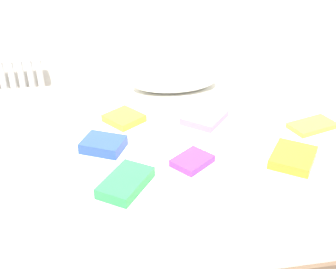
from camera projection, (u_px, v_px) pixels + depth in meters
name	position (u px, v px, depth m)	size (l,w,h in m)	color
ground_plane	(169.00, 213.00, 2.47)	(8.00, 8.00, 0.00)	#9E998E
bed	(170.00, 177.00, 2.34)	(2.00, 1.50, 0.50)	brown
radiator	(4.00, 87.00, 3.19)	(0.57, 0.04, 0.45)	white
pillow	(175.00, 80.00, 2.67)	(0.53, 0.26, 0.13)	white
textbook_orange	(293.00, 157.00, 2.01)	(0.22, 0.18, 0.04)	orange
textbook_purple	(192.00, 161.00, 1.99)	(0.17, 0.13, 0.03)	purple
textbook_green	(126.00, 183.00, 1.84)	(0.25, 0.15, 0.05)	green
textbook_blue	(103.00, 145.00, 2.10)	(0.19, 0.15, 0.05)	#2847B7
textbook_white	(59.00, 126.00, 2.26)	(0.20, 0.18, 0.05)	white
textbook_lime	(312.00, 126.00, 2.28)	(0.24, 0.13, 0.03)	#8CC638
textbook_pink	(205.00, 117.00, 2.35)	(0.23, 0.18, 0.04)	pink
textbook_yellow	(124.00, 118.00, 2.34)	(0.17, 0.17, 0.04)	yellow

